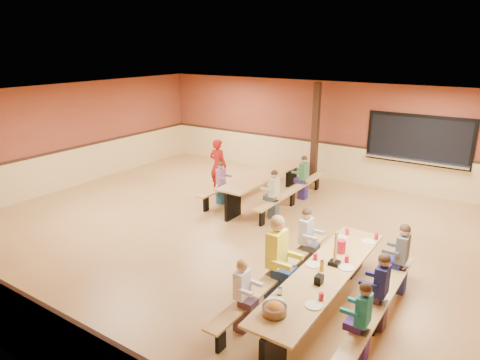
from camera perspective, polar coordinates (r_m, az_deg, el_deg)
The scene contains 23 objects.
ground at distance 9.65m, azimuth -0.19°, elevation -7.09°, with size 12.00×12.00×0.00m, color #A2713D.
room_envelope at distance 9.38m, azimuth -0.19°, elevation -3.26°, with size 12.04×10.04×3.02m.
kitchen_pass_through at distance 12.71m, azimuth 22.67°, elevation 4.71°, with size 2.78×0.28×1.38m.
structural_post at distance 12.99m, azimuth 9.99°, elevation 6.11°, with size 0.18×0.18×3.00m, color black.
cafeteria_table_main at distance 6.87m, azimuth 11.05°, elevation -13.50°, with size 1.91×3.70×0.74m.
cafeteria_table_second at distance 11.52m, azimuth 3.41°, elevation -0.15°, with size 1.91×3.70×0.74m.
seated_child_white_left at distance 6.39m, azimuth 0.27°, elevation -15.23°, with size 0.33×0.27×1.14m, color white, non-canonical shape.
seated_adult_yellow at distance 7.07m, azimuth 4.89°, elevation -10.40°, with size 0.48×0.40×1.45m, color #FFF431, non-canonical shape.
seated_child_grey_left at distance 8.01m, azimuth 8.73°, elevation -7.95°, with size 0.37×0.31×1.22m, color #BDBDBD, non-canonical shape.
seated_child_teal_right at distance 6.09m, azimuth 15.99°, elevation -17.83°, with size 0.34×0.28×1.14m, color teal, non-canonical shape.
seated_child_navy_right at distance 6.74m, azimuth 18.24°, elevation -14.04°, with size 0.37×0.30×1.20m, color #191A51, non-canonical shape.
seated_child_char_right at distance 7.75m, azimuth 20.72°, elevation -9.85°, with size 0.37×0.31×1.22m, color #4F535A, non-canonical shape.
seated_child_purple_sec at distance 11.22m, azimuth -2.56°, elevation -0.45°, with size 0.32×0.26×1.12m, color #9A5F8B, non-canonical shape.
seated_child_green_sec at distance 11.66m, azimuth 8.46°, elevation 0.27°, with size 0.36×0.29×1.19m, color #346D44, non-canonical shape.
seated_child_tan_sec at distance 10.28m, azimuth 4.55°, elevation -1.98°, with size 0.36×0.30×1.19m, color beige, non-canonical shape.
standing_woman at distance 12.14m, azimuth -2.95°, elevation 1.99°, with size 0.56×0.37×1.53m, color #A11712.
punch_pitcher at distance 7.35m, azimuth 13.33°, elevation -8.61°, with size 0.16×0.16×0.22m, color red.
chip_bowl at distance 5.72m, azimuth 4.62°, elevation -16.77°, with size 0.32×0.32×0.15m, color orange, non-canonical shape.
napkin_dispenser at distance 6.42m, azimuth 10.49°, elevation -12.93°, with size 0.10×0.14×0.13m, color black.
condiment_mustard at distance 6.74m, azimuth 10.91°, elevation -11.19°, with size 0.06×0.06×0.17m, color yellow.
condiment_ketchup at distance 6.75m, azimuth 10.86°, elevation -11.16°, with size 0.06×0.06×0.17m, color #B2140F.
table_paddle at distance 6.93m, azimuth 12.54°, elevation -9.97°, with size 0.16×0.16×0.56m.
place_settings at distance 6.73m, azimuth 11.19°, elevation -11.53°, with size 0.65×3.30×0.11m, color beige, non-canonical shape.
Camera 1 is at (4.88, -7.28, 4.04)m, focal length 32.00 mm.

